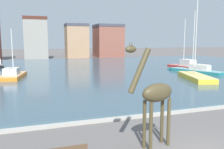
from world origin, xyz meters
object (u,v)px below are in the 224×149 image
object	(u,v)px
sailboat_red	(184,66)
sailboat_yellow	(193,77)
sailboat_orange	(14,76)
giraffe_statue	(155,95)
sailboat_teal	(192,71)

from	to	relation	value
sailboat_red	sailboat_yellow	bearing A→B (deg)	-120.54
sailboat_orange	sailboat_yellow	world-z (taller)	sailboat_yellow
giraffe_statue	sailboat_red	world-z (taller)	sailboat_red
sailboat_orange	sailboat_yellow	xyz separation A→B (m)	(20.70, -7.99, -0.07)
sailboat_orange	giraffe_statue	bearing A→B (deg)	-72.60
sailboat_yellow	sailboat_red	bearing A→B (deg)	59.46
sailboat_orange	sailboat_yellow	distance (m)	22.19
giraffe_statue	sailboat_teal	world-z (taller)	sailboat_teal
sailboat_red	sailboat_orange	bearing A→B (deg)	-173.69
sailboat_teal	sailboat_yellow	xyz separation A→B (m)	(-3.77, -5.13, -0.05)
sailboat_teal	sailboat_yellow	size ratio (longest dim) A/B	0.98
sailboat_orange	sailboat_teal	size ratio (longest dim) A/B	0.74
sailboat_red	sailboat_yellow	world-z (taller)	sailboat_yellow
sailboat_orange	sailboat_teal	distance (m)	24.64
sailboat_teal	sailboat_yellow	world-z (taller)	sailboat_yellow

